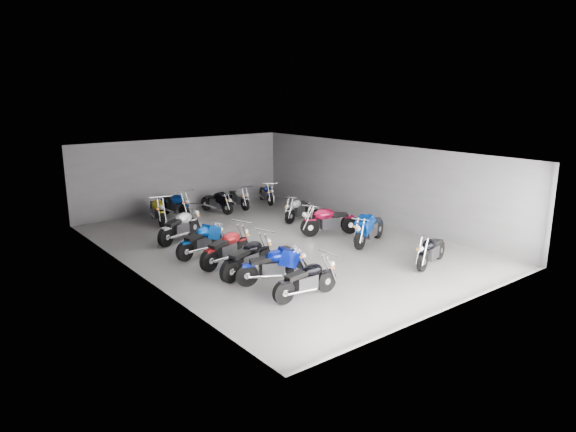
% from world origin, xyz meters
% --- Properties ---
extents(ground, '(14.00, 14.00, 0.00)m').
position_xyz_m(ground, '(0.00, 0.00, 0.00)').
color(ground, gray).
rests_on(ground, ground).
extents(wall_back, '(10.00, 0.10, 3.20)m').
position_xyz_m(wall_back, '(0.00, 7.00, 1.60)').
color(wall_back, slate).
rests_on(wall_back, ground).
extents(wall_left, '(0.10, 14.00, 3.20)m').
position_xyz_m(wall_left, '(-5.00, 0.00, 1.60)').
color(wall_left, slate).
rests_on(wall_left, ground).
extents(wall_right, '(0.10, 14.00, 3.20)m').
position_xyz_m(wall_right, '(5.00, 0.00, 1.60)').
color(wall_right, slate).
rests_on(wall_right, ground).
extents(ceiling, '(10.00, 14.00, 0.04)m').
position_xyz_m(ceiling, '(0.00, 0.00, 3.22)').
color(ceiling, black).
rests_on(ceiling, wall_back).
extents(drain_grate, '(0.32, 0.32, 0.01)m').
position_xyz_m(drain_grate, '(0.00, -0.50, 0.01)').
color(drain_grate, black).
rests_on(drain_grate, ground).
extents(motorcycle_left_a, '(2.00, 0.41, 0.88)m').
position_xyz_m(motorcycle_left_a, '(-2.22, -4.28, 0.48)').
color(motorcycle_left_a, black).
rests_on(motorcycle_left_a, ground).
extents(motorcycle_left_b, '(2.02, 0.81, 0.92)m').
position_xyz_m(motorcycle_left_b, '(-2.30, -2.92, 0.50)').
color(motorcycle_left_b, black).
rests_on(motorcycle_left_b, ground).
extents(motorcycle_left_c, '(2.13, 0.71, 0.95)m').
position_xyz_m(motorcycle_left_c, '(-2.48, -1.95, 0.52)').
color(motorcycle_left_c, black).
rests_on(motorcycle_left_c, ground).
extents(motorcycle_left_d, '(2.14, 0.80, 0.97)m').
position_xyz_m(motorcycle_left_d, '(-2.47, -0.75, 0.53)').
color(motorcycle_left_d, black).
rests_on(motorcycle_left_d, ground).
extents(motorcycle_left_e, '(2.03, 0.68, 0.91)m').
position_xyz_m(motorcycle_left_e, '(-2.64, 0.51, 0.50)').
color(motorcycle_left_e, black).
rests_on(motorcycle_left_e, ground).
extents(motorcycle_left_f, '(2.08, 1.06, 0.98)m').
position_xyz_m(motorcycle_left_f, '(-2.44, 2.46, 0.53)').
color(motorcycle_left_f, black).
rests_on(motorcycle_left_f, ground).
extents(motorcycle_right_a, '(1.97, 0.69, 0.89)m').
position_xyz_m(motorcycle_right_a, '(2.40, -4.69, 0.48)').
color(motorcycle_right_a, black).
rests_on(motorcycle_right_a, ground).
extents(motorcycle_right_c, '(2.22, 0.98, 1.02)m').
position_xyz_m(motorcycle_right_c, '(2.59, -1.93, 0.56)').
color(motorcycle_right_c, black).
rests_on(motorcycle_right_c, ground).
extents(motorcycle_right_d, '(2.16, 0.99, 1.00)m').
position_xyz_m(motorcycle_right_d, '(2.25, -0.25, 0.55)').
color(motorcycle_right_d, black).
rests_on(motorcycle_right_d, ground).
extents(motorcycle_right_e, '(1.78, 0.83, 0.83)m').
position_xyz_m(motorcycle_right_e, '(2.50, 0.68, 0.45)').
color(motorcycle_right_e, black).
rests_on(motorcycle_right_e, ground).
extents(motorcycle_right_f, '(1.92, 0.81, 0.88)m').
position_xyz_m(motorcycle_right_f, '(2.77, 2.22, 0.48)').
color(motorcycle_right_f, black).
rests_on(motorcycle_right_f, ground).
extents(motorcycle_back_b, '(0.67, 2.22, 0.99)m').
position_xyz_m(motorcycle_back_b, '(-2.01, 5.38, 0.54)').
color(motorcycle_back_b, black).
rests_on(motorcycle_back_b, ground).
extents(motorcycle_back_c, '(0.52, 2.27, 1.00)m').
position_xyz_m(motorcycle_back_c, '(-1.05, 5.77, 0.55)').
color(motorcycle_back_c, black).
rests_on(motorcycle_back_c, ground).
extents(motorcycle_back_d, '(0.57, 1.94, 0.86)m').
position_xyz_m(motorcycle_back_d, '(0.82, 5.50, 0.47)').
color(motorcycle_back_d, black).
rests_on(motorcycle_back_d, ground).
extents(motorcycle_back_e, '(0.44, 2.00, 0.88)m').
position_xyz_m(motorcycle_back_e, '(2.04, 5.68, 0.48)').
color(motorcycle_back_e, black).
rests_on(motorcycle_back_e, ground).
extents(motorcycle_back_f, '(0.75, 1.87, 0.85)m').
position_xyz_m(motorcycle_back_f, '(3.69, 5.76, 0.46)').
color(motorcycle_back_f, black).
rests_on(motorcycle_back_f, ground).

